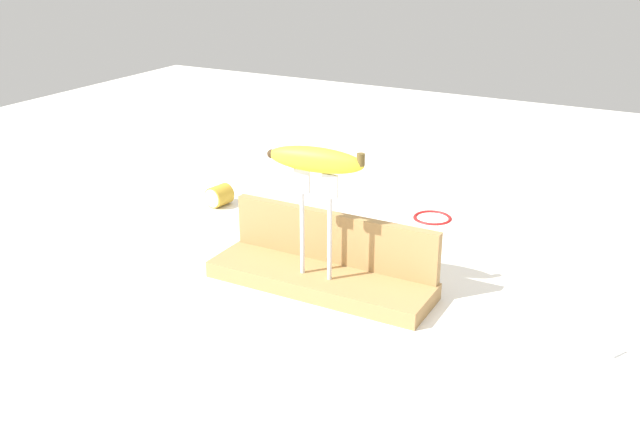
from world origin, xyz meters
TOP-DOWN VIEW (x-y plane):
  - ground_plane at (0.00, 0.00)m, footprint 3.00×3.00m
  - wooden_board at (0.00, 0.00)m, footprint 0.36×0.11m
  - board_backstop at (0.00, 0.05)m, footprint 0.36×0.02m
  - fork_stand_center at (-0.00, -0.01)m, footprint 0.07×0.01m
  - banana_raised_center at (-0.00, -0.01)m, footprint 0.16×0.05m
  - fork_fallen_near at (0.39, 0.05)m, footprint 0.17×0.10m
  - banana_chunk_near at (-0.36, 0.22)m, footprint 0.05×0.05m
  - wire_coil at (0.05, 0.37)m, footprint 0.08×0.08m

SIDE VIEW (x-z plane):
  - ground_plane at x=0.00m, z-range 0.00..0.00m
  - wire_coil at x=0.05m, z-range 0.00..0.01m
  - fork_fallen_near at x=0.39m, z-range 0.00..0.01m
  - wooden_board at x=0.00m, z-range 0.00..0.03m
  - banana_chunk_near at x=-0.36m, z-range 0.00..0.04m
  - board_backstop at x=0.00m, z-range 0.03..0.11m
  - fork_stand_center at x=0.00m, z-range 0.04..0.21m
  - banana_raised_center at x=0.00m, z-range 0.20..0.24m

